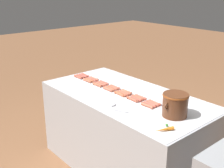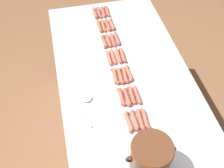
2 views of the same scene
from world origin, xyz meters
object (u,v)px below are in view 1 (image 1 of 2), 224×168
Objects in this scene: hot_dog_0 at (85,75)px; hot_dog_11 at (125,93)px; hot_dog_12 at (137,98)px; hot_dog_15 at (90,80)px; hot_dog_18 at (123,93)px; hot_dog_23 at (97,85)px; serving_spoon at (114,106)px; carrot at (164,129)px; hot_dog_3 at (115,87)px; hot_dog_13 at (152,103)px; hot_dog_10 at (113,88)px; hot_dog_14 at (80,76)px; hot_dog_24 at (108,89)px; hot_dog_2 at (104,83)px; hot_dog_1 at (94,79)px; hot_dog_22 at (87,81)px; hot_dog_16 at (100,84)px; hot_dog_17 at (110,88)px; hot_dog_26 at (132,99)px; hot_dog_19 at (136,99)px; hot_dog_7 at (82,76)px; hot_dog_25 at (120,94)px; hot_dog_8 at (92,79)px; hot_dog_6 at (155,103)px; bean_pot at (175,104)px; hot_dog_27 at (147,106)px; hot_dog_20 at (150,104)px; hot_dog_21 at (78,77)px; hot_dog_4 at (127,92)px; hot_dog_9 at (102,83)px.

hot_dog_11 is (0.04, 0.78, 0.00)m from hot_dog_0.
hot_dog_12 is 1.00× the size of hot_dog_15.
hot_dog_18 is 0.39m from hot_dog_23.
serving_spoon is 1.49× the size of carrot.
hot_dog_23 is (0.11, -0.19, 0.00)m from hot_dog_3.
hot_dog_23 is (0.07, -0.77, 0.00)m from hot_dog_13.
hot_dog_10 is 0.38m from hot_dog_15.
hot_dog_24 is (0.04, 0.58, 0.00)m from hot_dog_14.
hot_dog_2 is at bearing -93.81° from hot_dog_12.
hot_dog_1 is 1.00× the size of hot_dog_22.
hot_dog_12 is 0.57m from hot_dog_16.
hot_dog_17 and hot_dog_26 have the same top height.
hot_dog_19 is 0.92× the size of carrot.
hot_dog_2 is 0.38m from hot_dog_7.
hot_dog_16 is at bearing -89.74° from hot_dog_18.
hot_dog_7 is 1.00× the size of hot_dog_25.
hot_dog_12 and hot_dog_23 have the same top height.
hot_dog_6 is at bearing 91.84° from hot_dog_8.
hot_dog_1 and hot_dog_2 have the same top height.
hot_dog_26 is (0.07, 0.38, 0.00)m from hot_dog_10.
hot_dog_25 is (0.10, -0.39, 0.00)m from hot_dog_6.
hot_dog_25 is 0.19m from hot_dog_26.
hot_dog_23 is at bearing -86.26° from hot_dog_19.
hot_dog_23 is at bearing 84.83° from hot_dog_14.
bean_pot is at bearing 88.76° from hot_dog_7.
hot_dog_15 is 1.00× the size of hot_dog_27.
hot_dog_26 is (0.07, 0.96, 0.00)m from hot_dog_7.
serving_spoon is (0.28, -0.48, -0.11)m from bean_pot.
hot_dog_22 is (0.03, -0.38, 0.00)m from hot_dog_17.
hot_dog_14 is 1.00× the size of hot_dog_22.
hot_dog_10 is 0.58m from hot_dog_20.
hot_dog_23 is at bearing -82.85° from hot_dog_12.
carrot is (0.01, 0.60, 0.01)m from serving_spoon.
hot_dog_24 is (-0.00, 0.58, 0.00)m from hot_dog_21.
hot_dog_17 is (0.00, 0.19, 0.00)m from hot_dog_16.
hot_dog_4 is at bearing 100.31° from hot_dog_22.
hot_dog_8 is at bearing -91.16° from hot_dog_9.
hot_dog_0 and hot_dog_23 have the same top height.
hot_dog_24 is at bearing 61.29° from hot_dog_2.
hot_dog_13 and hot_dog_16 have the same top height.
carrot is at bearing 62.23° from hot_dog_12.
hot_dog_6 is 0.07m from hot_dog_20.
hot_dog_2 is at bearing -169.90° from hot_dog_9.
hot_dog_16 is 1.00× the size of hot_dog_26.
hot_dog_2 is 0.20m from hot_dog_10.
hot_dog_25 is (0.04, -0.01, 0.00)m from hot_dog_18.
hot_dog_10 is 1.00× the size of hot_dog_19.
hot_dog_17 is at bearing -169.77° from hot_dog_24.
hot_dog_16 is 0.92× the size of carrot.
hot_dog_26 is (0.03, 0.96, 0.00)m from hot_dog_14.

